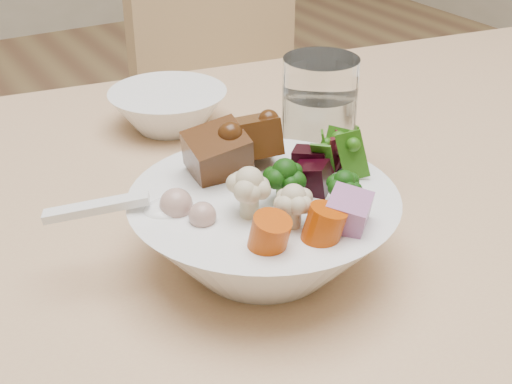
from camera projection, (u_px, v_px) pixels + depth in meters
dining_table at (422, 226)px, 0.82m from camera, size 1.58×1.03×0.69m
chair_far at (254, 94)px, 1.47m from camera, size 0.50×0.50×0.92m
food_bowl at (264, 223)px, 0.62m from camera, size 0.23×0.23×0.13m
soup_spoon at (150, 209)px, 0.58m from camera, size 0.12×0.08×0.02m
water_glass at (319, 125)px, 0.75m from camera, size 0.08×0.08×0.13m
side_bowl at (168, 110)px, 0.88m from camera, size 0.15×0.15×0.05m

